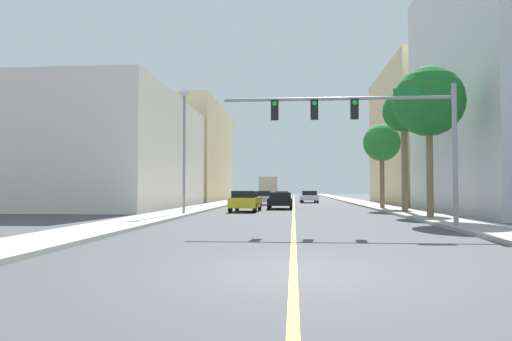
% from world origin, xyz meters
% --- Properties ---
extents(ground, '(192.00, 192.00, 0.00)m').
position_xyz_m(ground, '(0.00, 42.00, 0.00)').
color(ground, '#47474C').
extents(sidewalk_left, '(2.68, 168.00, 0.15)m').
position_xyz_m(sidewalk_left, '(-7.53, 42.00, 0.07)').
color(sidewalk_left, '#B2ADA3').
rests_on(sidewalk_left, ground).
extents(sidewalk_right, '(2.68, 168.00, 0.15)m').
position_xyz_m(sidewalk_right, '(7.53, 42.00, 0.07)').
color(sidewalk_right, '#9E9B93').
rests_on(sidewalk_right, ground).
extents(lane_marking_center, '(0.16, 144.00, 0.01)m').
position_xyz_m(lane_marking_center, '(0.00, 42.00, 0.00)').
color(lane_marking_center, yellow).
rests_on(lane_marking_center, ground).
extents(building_left_near, '(16.35, 21.96, 9.65)m').
position_xyz_m(building_left_near, '(-18.09, 30.78, 4.82)').
color(building_left_near, silver).
rests_on(building_left_near, ground).
extents(building_left_far, '(15.26, 22.24, 13.09)m').
position_xyz_m(building_left_far, '(-17.55, 54.92, 6.54)').
color(building_left_far, beige).
rests_on(building_left_far, ground).
extents(building_right_far, '(16.44, 19.00, 14.81)m').
position_xyz_m(building_right_far, '(18.14, 43.33, 7.40)').
color(building_right_far, beige).
rests_on(building_right_far, ground).
extents(traffic_signal_mast, '(9.61, 0.36, 5.83)m').
position_xyz_m(traffic_signal_mast, '(3.28, 10.36, 4.43)').
color(traffic_signal_mast, gray).
rests_on(traffic_signal_mast, sidewalk_right).
extents(street_lamp, '(0.56, 0.28, 7.48)m').
position_xyz_m(street_lamp, '(-6.69, 18.85, 4.31)').
color(street_lamp, gray).
rests_on(street_lamp, sidewalk_left).
extents(palm_near, '(3.67, 3.67, 7.93)m').
position_xyz_m(palm_near, '(7.11, 15.75, 6.20)').
color(palm_near, brown).
rests_on(palm_near, sidewalk_right).
extents(palm_mid, '(2.75, 2.75, 7.97)m').
position_xyz_m(palm_mid, '(7.23, 21.88, 6.59)').
color(palm_mid, brown).
rests_on(palm_mid, sidewalk_right).
extents(palm_far, '(2.90, 2.90, 6.58)m').
position_xyz_m(palm_far, '(6.93, 28.02, 5.20)').
color(palm_far, brown).
rests_on(palm_far, sidewalk_right).
extents(car_white, '(2.09, 4.58, 1.39)m').
position_xyz_m(car_white, '(1.80, 46.04, 0.72)').
color(car_white, white).
rests_on(car_white, ground).
extents(car_red, '(1.84, 4.06, 1.33)m').
position_xyz_m(car_red, '(-1.40, 47.60, 0.71)').
color(car_red, red).
rests_on(car_red, ground).
extents(car_yellow, '(2.06, 4.09, 1.49)m').
position_xyz_m(car_yellow, '(-3.43, 23.96, 0.77)').
color(car_yellow, gold).
rests_on(car_yellow, ground).
extents(car_silver, '(2.09, 3.91, 1.42)m').
position_xyz_m(car_silver, '(-3.27, 38.21, 0.74)').
color(car_silver, '#BCBCC1').
rests_on(car_silver, ground).
extents(car_black, '(2.01, 4.52, 1.35)m').
position_xyz_m(car_black, '(-1.09, 28.77, 0.70)').
color(car_black, black).
rests_on(car_black, ground).
extents(delivery_truck, '(2.57, 7.56, 3.21)m').
position_xyz_m(delivery_truck, '(-3.41, 54.74, 1.70)').
color(delivery_truck, silver).
rests_on(delivery_truck, ground).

